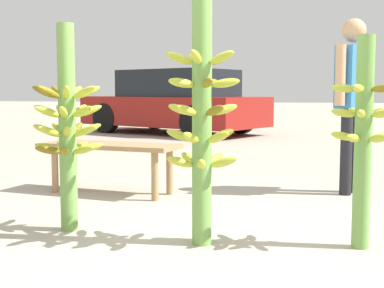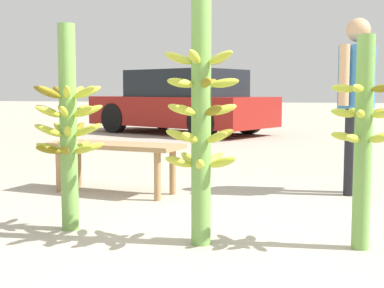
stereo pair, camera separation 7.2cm
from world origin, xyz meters
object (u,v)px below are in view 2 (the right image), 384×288
at_px(banana_stalk_center, 201,111).
at_px(banana_stalk_right, 363,136).
at_px(parked_car, 182,103).
at_px(banana_stalk_left, 68,125).
at_px(vendor_person, 357,89).
at_px(market_bench, 115,151).

distance_m(banana_stalk_center, banana_stalk_right, 0.96).
bearing_deg(banana_stalk_center, parked_car, 105.48).
distance_m(banana_stalk_left, banana_stalk_center, 0.95).
relative_size(banana_stalk_left, banana_stalk_center, 0.85).
bearing_deg(vendor_person, banana_stalk_right, 28.51).
bearing_deg(banana_stalk_left, vendor_person, 42.20).
height_order(banana_stalk_left, market_bench, banana_stalk_left).
height_order(banana_stalk_left, vendor_person, vendor_person).
bearing_deg(banana_stalk_center, market_bench, 128.50).
xyz_separation_m(banana_stalk_right, market_bench, (-2.07, 1.28, -0.29)).
relative_size(banana_stalk_center, vendor_person, 1.03).
distance_m(banana_stalk_center, vendor_person, 2.14).
bearing_deg(parked_car, market_bench, -145.05).
relative_size(banana_stalk_left, parked_car, 0.31).
relative_size(banana_stalk_center, parked_car, 0.37).
xyz_separation_m(banana_stalk_right, parked_car, (-3.23, 8.12, -0.01)).
distance_m(banana_stalk_left, vendor_person, 2.63).
xyz_separation_m(banana_stalk_left, parked_car, (-1.35, 8.12, -0.04)).
relative_size(banana_stalk_left, market_bench, 1.06).
height_order(banana_stalk_center, market_bench, banana_stalk_center).
bearing_deg(banana_stalk_right, banana_stalk_left, -179.92).
distance_m(vendor_person, parked_car, 7.16).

